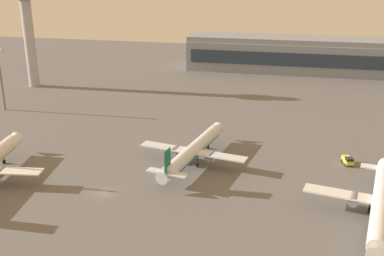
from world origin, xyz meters
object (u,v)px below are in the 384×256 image
cargo_loader (348,160)px  apron_light_east (0,75)px  control_tower (28,26)px  airplane_terminal_side (382,202)px  airplane_taxiway_distant (193,150)px

cargo_loader → apron_light_east: (-116.78, 23.29, 11.79)m
control_tower → apron_light_east: (7.62, -33.33, -12.77)m
airplane_terminal_side → apron_light_east: (-120.79, 50.76, 8.98)m
control_tower → airplane_terminal_side: bearing=-33.2°
control_tower → airplane_terminal_side: (128.41, -84.08, -21.74)m
airplane_taxiway_distant → cargo_loader: airplane_taxiway_distant is taller
control_tower → cargo_loader: size_ratio=9.98×
cargo_loader → apron_light_east: bearing=-26.0°
control_tower → airplane_terminal_side: size_ratio=1.10×
airplane_terminal_side → airplane_taxiway_distant: (-44.11, 19.30, -0.31)m
control_tower → cargo_loader: bearing=-24.5°
airplane_terminal_side → cargo_loader: 27.89m
control_tower → cargo_loader: (124.41, -56.62, -24.55)m
airplane_taxiway_distant → apron_light_east: apron_light_east is taller
airplane_taxiway_distant → apron_light_east: (-76.69, 31.46, 9.29)m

